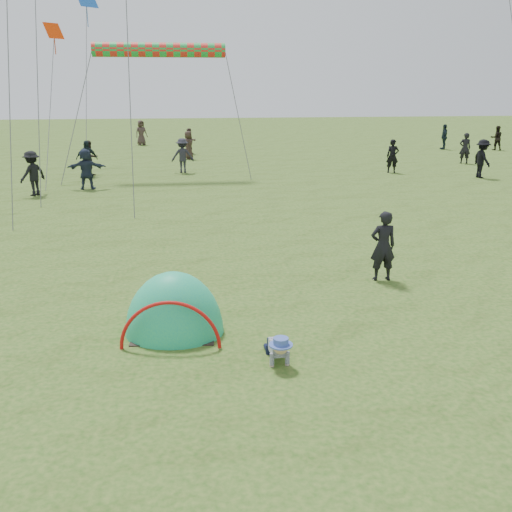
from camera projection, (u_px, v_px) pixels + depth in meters
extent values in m
plane|color=#234E14|center=(346.00, 382.00, 8.37)|extent=(140.00, 140.00, 0.00)
ellipsoid|color=#15A48A|center=(175.00, 332.00, 10.03)|extent=(1.87, 1.60, 2.23)
imported|color=black|center=(383.00, 246.00, 12.52)|extent=(0.57, 0.38, 1.57)
imported|color=black|center=(393.00, 156.00, 28.05)|extent=(0.67, 0.52, 1.63)
imported|color=#2D2221|center=(90.00, 158.00, 27.12)|extent=(1.02, 1.01, 1.67)
imported|color=#18252E|center=(444.00, 137.00, 38.31)|extent=(0.60, 1.04, 1.67)
imported|color=black|center=(33.00, 173.00, 22.23)|extent=(1.20, 1.28, 1.74)
imported|color=#3D2D2A|center=(141.00, 133.00, 41.03)|extent=(1.02, 0.88, 1.75)
imported|color=#273149|center=(86.00, 169.00, 23.60)|extent=(1.57, 0.52, 1.69)
imported|color=#40302B|center=(190.00, 141.00, 35.76)|extent=(0.87, 0.73, 1.58)
imported|color=#1C272E|center=(87.00, 159.00, 26.82)|extent=(1.07, 0.73, 1.69)
imported|color=black|center=(482.00, 159.00, 26.49)|extent=(0.71, 1.17, 1.78)
imported|color=black|center=(465.00, 148.00, 31.36)|extent=(0.69, 0.53, 1.67)
imported|color=black|center=(496.00, 138.00, 37.89)|extent=(0.88, 0.75, 1.58)
imported|color=#24242D|center=(183.00, 156.00, 28.08)|extent=(1.09, 0.64, 1.68)
imported|color=#352621|center=(189.00, 145.00, 33.25)|extent=(0.68, 0.89, 1.62)
cylinder|color=red|center=(159.00, 50.00, 25.58)|extent=(5.90, 0.64, 0.64)
plane|color=#DD3100|center=(54.00, 31.00, 26.30)|extent=(0.88, 0.88, 0.72)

